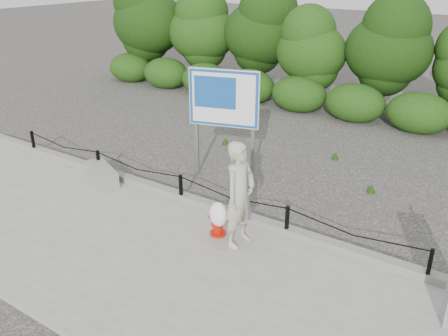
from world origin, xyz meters
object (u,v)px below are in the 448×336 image
pedestrian (238,196)px  concrete_block (102,174)px  fire_hydrant (218,220)px  advertising_sign (224,103)px

pedestrian → concrete_block: 4.10m
fire_hydrant → pedestrian: bearing=-17.0°
pedestrian → advertising_sign: size_ratio=0.75×
fire_hydrant → advertising_sign: advertising_sign is taller
pedestrian → concrete_block: size_ratio=1.71×
fire_hydrant → pedestrian: size_ratio=0.34×
fire_hydrant → concrete_block: fire_hydrant is taller
pedestrian → advertising_sign: bearing=42.0°
fire_hydrant → pedestrian: (0.46, -0.03, 0.63)m
concrete_block → advertising_sign: size_ratio=0.44×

